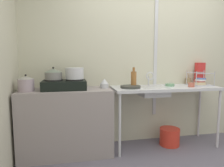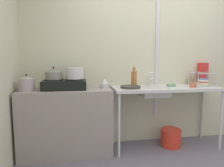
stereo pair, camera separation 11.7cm
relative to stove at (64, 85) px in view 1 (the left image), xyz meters
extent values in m
cube|color=beige|center=(1.34, 0.32, 0.40)|extent=(4.70, 0.10, 2.70)
cube|color=silver|center=(1.37, 0.26, 0.54)|extent=(0.05, 0.01, 2.16)
cube|color=gray|center=(0.02, 0.00, -0.51)|extent=(1.19, 0.54, 0.88)
cube|color=silver|center=(1.42, 0.00, -0.08)|extent=(1.54, 0.54, 0.04)
cylinder|color=silver|center=(0.69, -0.23, -0.53)|extent=(0.04, 0.04, 0.84)
cylinder|color=silver|center=(2.16, -0.23, -0.53)|extent=(0.04, 0.04, 0.84)
cylinder|color=silver|center=(0.69, 0.23, -0.53)|extent=(0.04, 0.04, 0.84)
cylinder|color=silver|center=(2.16, 0.23, -0.53)|extent=(0.04, 0.04, 0.84)
cube|color=black|center=(0.00, 0.00, 0.00)|extent=(0.56, 0.36, 0.12)
cylinder|color=black|center=(-0.13, 0.00, 0.06)|extent=(0.22, 0.22, 0.02)
cylinder|color=black|center=(0.13, 0.00, 0.06)|extent=(0.22, 0.22, 0.02)
cylinder|color=slate|center=(-0.13, 0.00, 0.12)|extent=(0.22, 0.22, 0.09)
cone|color=slate|center=(-0.13, 0.00, 0.19)|extent=(0.22, 0.22, 0.04)
sphere|color=black|center=(-0.13, 0.00, 0.22)|extent=(0.02, 0.02, 0.02)
cylinder|color=silver|center=(0.13, 0.00, 0.15)|extent=(0.24, 0.24, 0.15)
cylinder|color=#A5929C|center=(-0.46, -0.07, 0.01)|extent=(0.19, 0.19, 0.15)
cone|color=#9E9B95|center=(-0.46, -0.07, 0.11)|extent=(0.20, 0.20, 0.03)
sphere|color=black|center=(-0.46, -0.07, 0.14)|extent=(0.02, 0.02, 0.02)
cylinder|color=silver|center=(0.53, 0.03, -0.03)|extent=(0.12, 0.12, 0.06)
cone|color=silver|center=(0.53, 0.03, 0.03)|extent=(0.11, 0.11, 0.07)
cube|color=silver|center=(1.24, -0.01, -0.13)|extent=(0.39, 0.34, 0.12)
cylinder|color=silver|center=(1.24, 0.18, 0.01)|extent=(0.02, 0.02, 0.15)
torus|color=silver|center=(1.24, 0.13, 0.08)|extent=(0.12, 0.02, 0.12)
cylinder|color=#343630|center=(0.89, -0.03, -0.05)|extent=(0.28, 0.28, 0.03)
cylinder|color=#B3B2B9|center=(1.86, -0.09, 0.05)|extent=(0.01, 0.01, 0.22)
cylinder|color=#B3B2B9|center=(2.16, -0.09, 0.05)|extent=(0.01, 0.01, 0.22)
cylinder|color=#B3B2B9|center=(1.86, 0.16, 0.05)|extent=(0.01, 0.01, 0.22)
cylinder|color=#B3B2B9|center=(2.16, 0.16, 0.05)|extent=(0.01, 0.01, 0.22)
cylinder|color=#B3B2B9|center=(2.01, -0.09, 0.12)|extent=(0.30, 0.01, 0.01)
cylinder|color=#B3B2B9|center=(2.01, 0.16, 0.12)|extent=(0.30, 0.01, 0.01)
cube|color=#ADAEB5|center=(2.01, 0.03, -0.06)|extent=(0.32, 0.27, 0.01)
cylinder|color=beige|center=(2.00, 0.03, -0.04)|extent=(0.18, 0.18, 0.02)
cylinder|color=beige|center=(2.01, 0.04, -0.02)|extent=(0.18, 0.18, 0.02)
cylinder|color=#BB4E48|center=(2.00, 0.04, 0.00)|extent=(0.17, 0.17, 0.02)
cylinder|color=white|center=(2.01, 0.02, 0.02)|extent=(0.16, 0.16, 0.02)
cylinder|color=#4D73B3|center=(2.01, 0.03, 0.04)|extent=(0.15, 0.15, 0.02)
cylinder|color=#B85C48|center=(1.77, -0.11, -0.03)|extent=(0.09, 0.09, 0.06)
cylinder|color=#6CA076|center=(1.52, 0.04, -0.05)|extent=(0.13, 0.13, 0.04)
cylinder|color=#99602E|center=(0.95, 0.03, 0.05)|extent=(0.08, 0.08, 0.22)
cylinder|color=#99602E|center=(0.95, 0.03, 0.19)|extent=(0.04, 0.04, 0.06)
cube|color=red|center=(2.12, 0.21, 0.11)|extent=(0.15, 0.08, 0.34)
cylinder|color=#967B52|center=(1.91, 0.20, -0.02)|extent=(0.09, 0.09, 0.09)
cylinder|color=olive|center=(1.91, 0.20, 0.06)|extent=(0.02, 0.08, 0.18)
cylinder|color=red|center=(1.51, -0.02, -0.82)|extent=(0.29, 0.29, 0.26)
camera|label=1|loc=(0.09, -2.71, 0.33)|focal=32.58mm
camera|label=2|loc=(0.21, -2.73, 0.33)|focal=32.58mm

